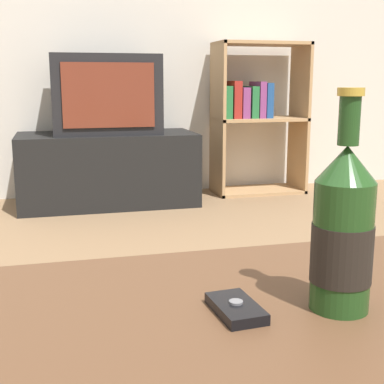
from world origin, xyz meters
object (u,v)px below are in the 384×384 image
object	(u,v)px
television	(106,94)
bookshelf	(254,113)
beer_bottle	(343,232)
cell_phone	(236,308)
tv_stand	(108,169)

from	to	relation	value
television	bookshelf	world-z (taller)	bookshelf
beer_bottle	bookshelf	bearing A→B (deg)	71.28
beer_bottle	cell_phone	distance (m)	0.17
bookshelf	beer_bottle	world-z (taller)	bookshelf
tv_stand	cell_phone	size ratio (longest dim) A/B	11.01
tv_stand	cell_phone	bearing A→B (deg)	-91.95
tv_stand	cell_phone	distance (m)	2.63
tv_stand	bookshelf	size ratio (longest dim) A/B	1.07
television	bookshelf	distance (m)	0.99
beer_bottle	cell_phone	bearing A→B (deg)	172.46
television	cell_phone	bearing A→B (deg)	-91.96
beer_bottle	cell_phone	size ratio (longest dim) A/B	2.96
bookshelf	cell_phone	distance (m)	2.92
tv_stand	beer_bottle	distance (m)	2.66
cell_phone	television	bearing A→B (deg)	83.58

